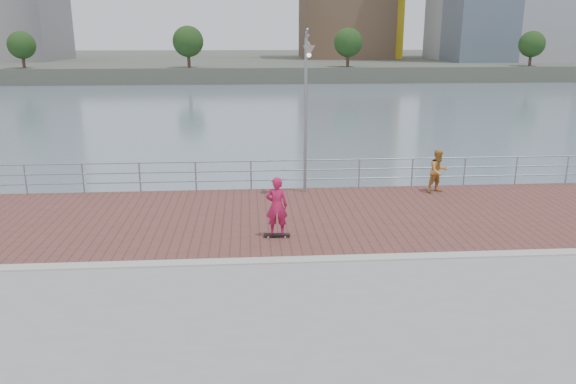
{
  "coord_description": "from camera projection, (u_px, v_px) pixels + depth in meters",
  "views": [
    {
      "loc": [
        -1.13,
        -13.44,
        5.69
      ],
      "look_at": [
        0.0,
        2.0,
        1.3
      ],
      "focal_mm": 35.0,
      "sensor_mm": 36.0,
      "label": 1
    }
  ],
  "objects": [
    {
      "name": "street_lamp",
      "position": [
        307.0,
        85.0,
        19.35
      ],
      "size": [
        0.41,
        1.18,
        5.58
      ],
      "color": "gray",
      "rests_on": "brick_lane"
    },
    {
      "name": "curb",
      "position": [
        294.0,
        260.0,
        14.52
      ],
      "size": [
        40.0,
        0.4,
        0.06
      ],
      "primitive_type": "cube",
      "color": "#B7B5AD",
      "rests_on": "seawall"
    },
    {
      "name": "far_shore",
      "position": [
        251.0,
        61.0,
        132.26
      ],
      "size": [
        320.0,
        95.0,
        2.5
      ],
      "primitive_type": "cube",
      "color": "#4C5142",
      "rests_on": "ground"
    },
    {
      "name": "guardrail",
      "position": [
        278.0,
        171.0,
        21.05
      ],
      "size": [
        39.06,
        0.06,
        1.13
      ],
      "color": "#8C9EA8",
      "rests_on": "brick_lane"
    },
    {
      "name": "skateboard",
      "position": [
        277.0,
        235.0,
        16.18
      ],
      "size": [
        0.77,
        0.23,
        0.09
      ],
      "rotation": [
        0.0,
        0.0,
        -0.05
      ],
      "color": "black",
      "rests_on": "brick_lane"
    },
    {
      "name": "brick_lane",
      "position": [
        284.0,
        217.0,
        17.98
      ],
      "size": [
        40.0,
        6.8,
        0.02
      ],
      "primitive_type": "cube",
      "color": "brown",
      "rests_on": "seawall"
    },
    {
      "name": "water",
      "position": [
        293.0,
        330.0,
        15.07
      ],
      "size": [
        400.0,
        400.0,
        0.0
      ],
      "primitive_type": "plane",
      "color": "slate",
      "rests_on": "ground"
    },
    {
      "name": "skateboarder",
      "position": [
        277.0,
        206.0,
        15.94
      ],
      "size": [
        0.64,
        0.44,
        1.71
      ],
      "primitive_type": "imported",
      "rotation": [
        0.0,
        0.0,
        3.09
      ],
      "color": "#C01949",
      "rests_on": "skateboard"
    },
    {
      "name": "bystander",
      "position": [
        438.0,
        171.0,
        20.55
      ],
      "size": [
        0.93,
        0.82,
        1.6
      ],
      "primitive_type": "imported",
      "rotation": [
        0.0,
        0.0,
        0.32
      ],
      "color": "#C78B3A",
      "rests_on": "brick_lane"
    },
    {
      "name": "shoreline_trees",
      "position": [
        437.0,
        42.0,
        89.28
      ],
      "size": [
        169.65,
        5.1,
        6.8
      ],
      "color": "#473323",
      "rests_on": "far_shore"
    }
  ]
}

